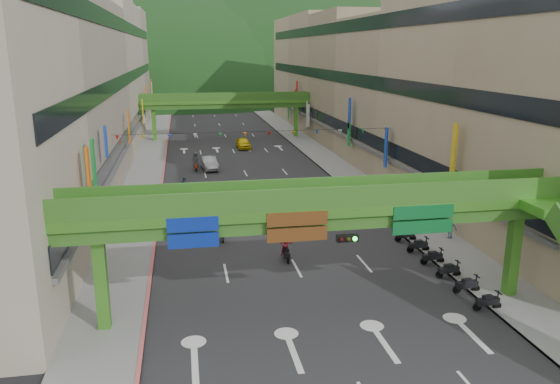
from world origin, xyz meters
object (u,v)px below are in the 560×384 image
at_px(overpass_near, 343,221).
at_px(pedestrian_red, 364,189).
at_px(scooter_rider_near, 222,228).
at_px(car_yellow, 243,143).
at_px(scooter_rider_mid, 286,246).
at_px(car_silver, 209,163).

bearing_deg(overpass_near, pedestrian_red, 68.39).
height_order(scooter_rider_near, car_yellow, scooter_rider_near).
bearing_deg(car_yellow, pedestrian_red, -75.94).
bearing_deg(scooter_rider_mid, overpass_near, -80.51).
distance_m(overpass_near, scooter_rider_near, 14.44).
bearing_deg(scooter_rider_near, car_silver, 89.19).
height_order(scooter_rider_mid, pedestrian_red, scooter_rider_mid).
height_order(overpass_near, scooter_rider_mid, overpass_near).
bearing_deg(car_silver, scooter_rider_near, -98.31).
height_order(scooter_rider_mid, car_yellow, scooter_rider_mid).
relative_size(overpass_near, car_yellow, 6.23).
bearing_deg(scooter_rider_mid, scooter_rider_near, 129.12).
bearing_deg(car_yellow, car_silver, -114.80).
xyz_separation_m(scooter_rider_mid, car_silver, (-3.52, 29.46, -0.25)).
relative_size(overpass_near, car_silver, 6.11).
distance_m(scooter_rider_near, pedestrian_red, 17.04).
relative_size(overpass_near, scooter_rider_mid, 14.30).
relative_size(overpass_near, pedestrian_red, 16.92).
bearing_deg(pedestrian_red, overpass_near, -99.02).
xyz_separation_m(scooter_rider_near, pedestrian_red, (14.08, 9.60, -0.15)).
bearing_deg(car_silver, overpass_near, -90.10).
bearing_deg(scooter_rider_near, pedestrian_red, 34.28).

